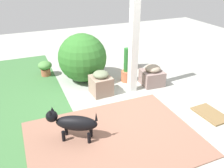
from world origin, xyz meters
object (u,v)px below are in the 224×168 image
(round_shrub, at_px, (82,58))
(terracotta_pot_tall, at_px, (127,70))
(stone_planter_mid, at_px, (101,83))
(terracotta_pot_broad, at_px, (45,67))
(dog, at_px, (73,123))
(porch_pillar, at_px, (134,39))
(terracotta_pot_spiky, at_px, (131,55))
(stone_planter_nearest, at_px, (152,76))
(doormat, at_px, (210,114))

(round_shrub, relative_size, terracotta_pot_tall, 1.38)
(stone_planter_mid, xyz_separation_m, terracotta_pot_broad, (1.28, 0.85, -0.02))
(terracotta_pot_tall, relative_size, dog, 1.06)
(porch_pillar, relative_size, terracotta_pot_spiky, 2.99)
(terracotta_pot_tall, height_order, terracotta_pot_spiky, terracotta_pot_tall)
(terracotta_pot_broad, height_order, dog, dog)
(terracotta_pot_spiky, height_order, dog, terracotta_pot_spiky)
(porch_pillar, bearing_deg, terracotta_pot_broad, 46.84)
(terracotta_pot_spiky, bearing_deg, stone_planter_nearest, 179.18)
(stone_planter_nearest, height_order, doormat, stone_planter_nearest)
(porch_pillar, xyz_separation_m, dog, (-1.02, 1.45, -0.75))
(porch_pillar, height_order, stone_planter_mid, porch_pillar)
(dog, bearing_deg, terracotta_pot_broad, 0.50)
(doormat, bearing_deg, round_shrub, 36.21)
(porch_pillar, xyz_separation_m, round_shrub, (0.84, 0.75, -0.54))
(round_shrub, height_order, terracotta_pot_spiky, round_shrub)
(stone_planter_nearest, bearing_deg, porch_pillar, 97.56)
(round_shrub, bearing_deg, doormat, -143.79)
(terracotta_pot_spiky, xyz_separation_m, dog, (-2.07, 1.96, -0.04))
(dog, bearing_deg, porch_pillar, -54.82)
(terracotta_pot_tall, bearing_deg, doormat, -156.79)
(terracotta_pot_tall, xyz_separation_m, doormat, (-1.72, -0.74, -0.25))
(porch_pillar, distance_m, terracotta_pot_spiky, 1.37)
(terracotta_pot_broad, bearing_deg, doormat, -139.54)
(stone_planter_nearest, relative_size, doormat, 0.79)
(stone_planter_mid, relative_size, dog, 0.69)
(porch_pillar, distance_m, stone_planter_mid, 1.03)
(round_shrub, xyz_separation_m, doormat, (-2.13, -1.56, -0.49))
(terracotta_pot_tall, distance_m, dog, 2.10)
(round_shrub, xyz_separation_m, terracotta_pot_spiky, (0.21, -1.26, -0.18))
(stone_planter_nearest, height_order, stone_planter_mid, stone_planter_mid)
(porch_pillar, relative_size, stone_planter_mid, 4.38)
(terracotta_pot_tall, bearing_deg, porch_pillar, 169.30)
(stone_planter_nearest, relative_size, terracotta_pot_spiky, 0.65)
(terracotta_pot_spiky, xyz_separation_m, doormat, (-2.35, -0.30, -0.32))
(terracotta_pot_broad, relative_size, doormat, 0.59)
(stone_planter_mid, height_order, terracotta_pot_tall, terracotta_pot_tall)
(porch_pillar, relative_size, round_shrub, 2.06)
(terracotta_pot_broad, bearing_deg, stone_planter_nearest, -123.72)
(round_shrub, bearing_deg, porch_pillar, -138.11)
(dog, bearing_deg, terracotta_pot_tall, -46.75)
(porch_pillar, relative_size, terracotta_pot_tall, 2.85)
(round_shrub, height_order, terracotta_pot_broad, round_shrub)
(stone_planter_mid, height_order, round_shrub, round_shrub)
(stone_planter_mid, bearing_deg, terracotta_pot_spiky, -49.95)
(stone_planter_nearest, bearing_deg, terracotta_pot_broad, 56.28)
(doormat, bearing_deg, terracotta_pot_spiky, 7.36)
(dog, bearing_deg, round_shrub, -20.65)
(terracotta_pot_tall, xyz_separation_m, dog, (-1.44, 1.53, 0.03))
(stone_planter_mid, bearing_deg, terracotta_pot_tall, -65.70)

